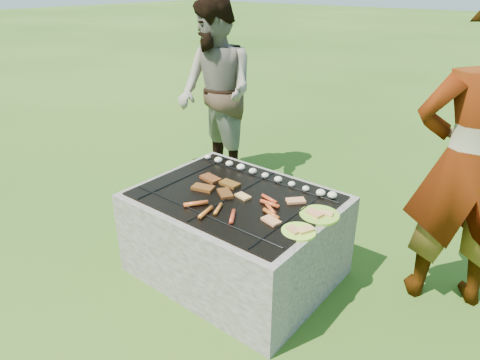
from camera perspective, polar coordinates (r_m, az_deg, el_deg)
The scene contains 10 objects.
lawn at distance 3.14m, azimuth -0.58°, elevation -11.95°, with size 60.00×60.00×0.00m, color #244D13.
fire_pit at distance 2.97m, azimuth -0.61°, elevation -7.62°, with size 1.30×1.00×0.62m.
mushrooms at distance 3.04m, azimuth 3.48°, elevation 0.66°, with size 1.13×0.08×0.04m.
pork_slabs at distance 2.91m, azimuth -3.21°, elevation -0.72°, with size 0.39×0.26×0.02m.
sausages at distance 2.62m, azimuth -0.23°, elevation -3.79°, with size 0.56×0.48×0.03m.
bread_on_grate at distance 2.67m, azimuth 4.48°, elevation -3.46°, with size 0.44×0.41×0.02m.
plate_far at distance 2.62m, azimuth 10.51°, elevation -4.58°, with size 0.29×0.29×0.03m.
plate_near at distance 2.45m, azimuth 7.88°, elevation -6.77°, with size 0.21×0.21×0.03m.
cook at distance 2.79m, azimuth 28.32°, elevation 1.80°, with size 0.68×0.44×1.86m, color #A49B89.
bystander at distance 4.23m, azimuth -3.28°, elevation 11.42°, with size 0.86×0.67×1.77m, color gray.
Camera 1 is at (1.58, -1.93, 1.90)m, focal length 32.00 mm.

